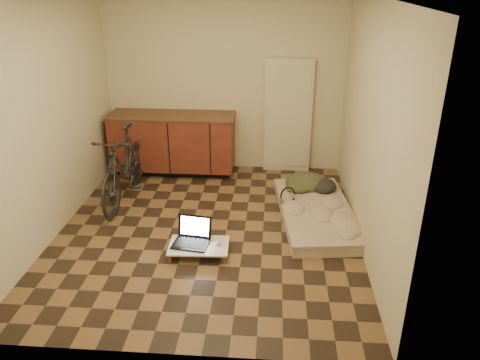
# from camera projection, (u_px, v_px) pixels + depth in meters

# --- Properties ---
(room_shell) EXTENTS (3.50, 4.00, 2.60)m
(room_shell) POSITION_uv_depth(u_px,v_px,m) (205.00, 125.00, 5.06)
(room_shell) COLOR brown
(room_shell) RESTS_ON ground
(cabinets) EXTENTS (1.84, 0.62, 0.91)m
(cabinets) POSITION_uv_depth(u_px,v_px,m) (173.00, 143.00, 7.00)
(cabinets) COLOR black
(cabinets) RESTS_ON ground
(appliance_panel) EXTENTS (0.70, 0.10, 1.70)m
(appliance_panel) POSITION_uv_depth(u_px,v_px,m) (288.00, 116.00, 6.94)
(appliance_panel) COLOR beige
(appliance_panel) RESTS_ON ground
(bicycle) EXTENTS (0.53, 1.71, 1.10)m
(bicycle) POSITION_uv_depth(u_px,v_px,m) (123.00, 162.00, 6.08)
(bicycle) COLOR black
(bicycle) RESTS_ON ground
(futon) EXTENTS (1.05, 1.86, 0.15)m
(futon) POSITION_uv_depth(u_px,v_px,m) (316.00, 213.00, 5.81)
(futon) COLOR #C0B699
(futon) RESTS_ON ground
(clothing_pile) EXTENTS (0.66, 0.57, 0.24)m
(clothing_pile) POSITION_uv_depth(u_px,v_px,m) (311.00, 178.00, 6.29)
(clothing_pile) COLOR #3C3E24
(clothing_pile) RESTS_ON futon
(headphones) EXTENTS (0.35, 0.35, 0.17)m
(headphones) POSITION_uv_depth(u_px,v_px,m) (288.00, 195.00, 5.90)
(headphones) COLOR black
(headphones) RESTS_ON futon
(lap_desk) EXTENTS (0.66, 0.44, 0.11)m
(lap_desk) POSITION_uv_depth(u_px,v_px,m) (199.00, 246.00, 5.08)
(lap_desk) COLOR brown
(lap_desk) RESTS_ON ground
(laptop) EXTENTS (0.42, 0.39, 0.26)m
(laptop) POSITION_uv_depth(u_px,v_px,m) (192.00, 238.00, 5.11)
(laptop) COLOR black
(laptop) RESTS_ON lap_desk
(mouse) EXTENTS (0.08, 0.11, 0.03)m
(mouse) POSITION_uv_depth(u_px,v_px,m) (218.00, 243.00, 5.08)
(mouse) COLOR silver
(mouse) RESTS_ON lap_desk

